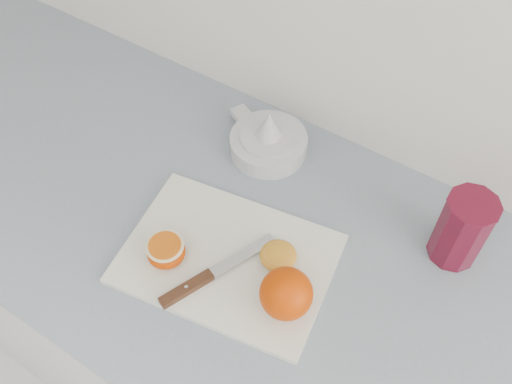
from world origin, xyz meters
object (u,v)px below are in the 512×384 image
counter (297,369)px  cutting_board (228,259)px  half_orange (166,251)px  red_tumbler (461,231)px  citrus_juicer (268,140)px

counter → cutting_board: (-0.13, -0.06, 0.45)m
half_orange → red_tumbler: red_tumbler is taller
citrus_juicer → red_tumbler: bearing=-4.0°
citrus_juicer → red_tumbler: red_tumbler is taller
citrus_juicer → red_tumbler: size_ratio=1.35×
counter → half_orange: 0.53m
counter → half_orange: (-0.22, -0.11, 0.48)m
cutting_board → citrus_juicer: citrus_juicer is taller
cutting_board → half_orange: size_ratio=5.37×
red_tumbler → half_orange: bearing=-144.8°
half_orange → citrus_juicer: citrus_juicer is taller
half_orange → cutting_board: bearing=33.6°
cutting_board → citrus_juicer: bearing=107.1°
cutting_board → half_orange: bearing=-146.4°
cutting_board → half_orange: 0.10m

